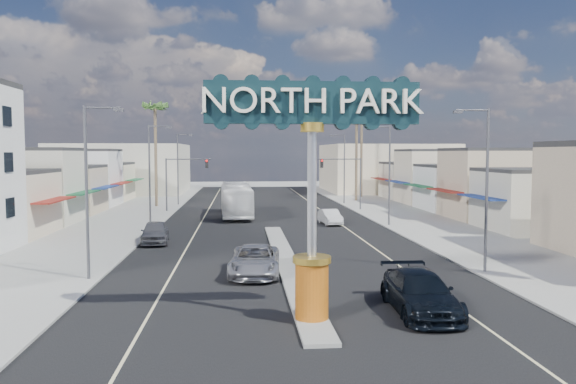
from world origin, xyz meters
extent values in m
plane|color=gray|center=(0.00, 30.00, 0.00)|extent=(160.00, 160.00, 0.00)
cube|color=black|center=(0.00, 30.00, 0.01)|extent=(20.00, 120.00, 0.01)
cube|color=gray|center=(0.00, 14.00, 0.08)|extent=(1.30, 30.00, 0.16)
cube|color=gray|center=(-14.00, 30.00, 0.06)|extent=(8.00, 120.00, 0.12)
cube|color=gray|center=(14.00, 30.00, 0.06)|extent=(8.00, 120.00, 0.12)
cube|color=beige|center=(-24.00, 43.00, 3.00)|extent=(12.00, 42.00, 6.00)
cube|color=#B7B29E|center=(24.00, 43.00, 3.00)|extent=(12.00, 42.00, 6.00)
cube|color=#B7B29E|center=(-22.00, 75.00, 4.00)|extent=(20.00, 20.00, 8.00)
cube|color=beige|center=(22.00, 75.00, 4.00)|extent=(20.00, 20.00, 8.00)
cylinder|color=#B5520D|center=(0.00, 2.00, 1.26)|extent=(1.30, 1.30, 2.20)
cylinder|color=gold|center=(0.00, 2.00, 2.49)|extent=(1.50, 1.50, 0.25)
cylinder|color=#B7B7BC|center=(0.00, 2.00, 5.01)|extent=(0.36, 0.36, 4.80)
cylinder|color=gold|center=(0.00, 2.00, 7.58)|extent=(0.90, 0.90, 0.35)
cube|color=black|center=(0.00, 2.00, 8.51)|extent=(8.20, 0.50, 1.60)
cylinder|color=#47474C|center=(-11.00, 44.00, 3.00)|extent=(0.18, 0.18, 6.00)
cylinder|color=#47474C|center=(-8.50, 44.00, 5.90)|extent=(5.00, 0.12, 0.12)
cube|color=black|center=(-6.50, 44.00, 5.40)|extent=(0.32, 0.32, 1.00)
sphere|color=red|center=(-6.50, 43.82, 5.72)|extent=(0.22, 0.22, 0.22)
cylinder|color=#47474C|center=(11.00, 44.00, 3.00)|extent=(0.18, 0.18, 6.00)
cylinder|color=#47474C|center=(8.50, 44.00, 5.90)|extent=(5.00, 0.12, 0.12)
cube|color=black|center=(6.50, 44.00, 5.40)|extent=(0.32, 0.32, 1.00)
sphere|color=red|center=(6.50, 43.82, 5.72)|extent=(0.22, 0.22, 0.22)
cylinder|color=#47474C|center=(-10.60, 10.00, 4.50)|extent=(0.16, 0.16, 9.00)
cylinder|color=#47474C|center=(-9.70, 10.00, 8.90)|extent=(1.80, 0.10, 0.10)
cube|color=#47474C|center=(-8.90, 10.00, 8.80)|extent=(0.50, 0.22, 0.15)
cylinder|color=#47474C|center=(-10.60, 30.00, 4.50)|extent=(0.16, 0.16, 9.00)
cylinder|color=#47474C|center=(-9.70, 30.00, 8.90)|extent=(1.80, 0.10, 0.10)
cube|color=#47474C|center=(-8.90, 30.00, 8.80)|extent=(0.50, 0.22, 0.15)
cylinder|color=#47474C|center=(-10.60, 52.00, 4.50)|extent=(0.16, 0.16, 9.00)
cylinder|color=#47474C|center=(-9.70, 52.00, 8.90)|extent=(1.80, 0.10, 0.10)
cube|color=#47474C|center=(-8.90, 52.00, 8.80)|extent=(0.50, 0.22, 0.15)
cylinder|color=#47474C|center=(10.60, 10.00, 4.50)|extent=(0.16, 0.16, 9.00)
cylinder|color=#47474C|center=(9.70, 10.00, 8.90)|extent=(1.80, 0.10, 0.10)
cube|color=#47474C|center=(8.90, 10.00, 8.80)|extent=(0.50, 0.22, 0.15)
cylinder|color=#47474C|center=(10.60, 30.00, 4.50)|extent=(0.16, 0.16, 9.00)
cylinder|color=#47474C|center=(9.70, 30.00, 8.90)|extent=(1.80, 0.10, 0.10)
cube|color=#47474C|center=(8.90, 30.00, 8.80)|extent=(0.50, 0.22, 0.15)
cylinder|color=#47474C|center=(10.60, 52.00, 4.50)|extent=(0.16, 0.16, 9.00)
cylinder|color=#47474C|center=(9.70, 52.00, 8.90)|extent=(1.80, 0.10, 0.10)
cube|color=#47474C|center=(8.90, 52.00, 8.80)|extent=(0.50, 0.22, 0.15)
cylinder|color=brown|center=(-13.00, 50.00, 6.00)|extent=(0.36, 0.36, 12.00)
cylinder|color=brown|center=(13.00, 56.00, 5.50)|extent=(0.36, 0.36, 11.00)
cylinder|color=brown|center=(15.00, 62.00, 6.50)|extent=(0.36, 0.36, 13.00)
imported|color=#A3A3A8|center=(-2.00, 10.69, 0.80)|extent=(3.03, 5.89, 1.59)
imported|color=black|center=(4.62, 2.88, 0.85)|extent=(2.50, 5.88, 1.69)
imported|color=slate|center=(-9.00, 22.00, 0.82)|extent=(2.34, 4.94, 1.63)
imported|color=silver|center=(5.50, 31.70, 0.70)|extent=(1.87, 4.35, 1.39)
imported|color=silver|center=(-3.21, 39.09, 1.74)|extent=(3.46, 12.62, 3.48)
camera|label=1|loc=(-2.74, -19.37, 6.61)|focal=35.00mm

